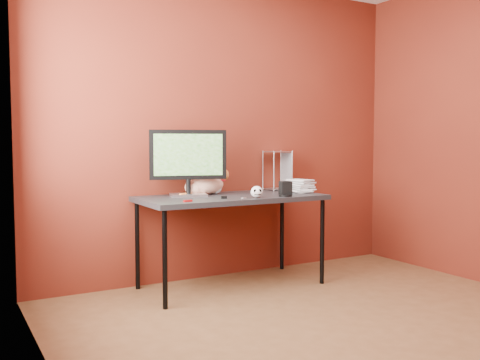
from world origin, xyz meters
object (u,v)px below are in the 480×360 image
desk (231,202)px  cat (205,185)px  skull_mug (257,192)px  speaker (285,189)px  monitor (188,159)px  book_stack (294,121)px

desk → cat: size_ratio=3.01×
skull_mug → speaker: 0.26m
skull_mug → speaker: bearing=18.2°
monitor → book_stack: 1.00m
skull_mug → speaker: size_ratio=0.83×
cat → skull_mug: (0.23, -0.44, -0.03)m
cat → speaker: cat is taller
monitor → cat: bearing=37.3°
monitor → skull_mug: 0.61m
desk → monitor: 0.49m
desk → book_stack: bearing=-1.7°
book_stack → desk: bearing=178.3°
desk → speaker: bearing=-38.6°
cat → speaker: size_ratio=4.08×
cat → book_stack: bearing=-18.6°
cat → monitor: bearing=-161.9°
cat → book_stack: size_ratio=0.40×
cat → speaker: bearing=-46.5°
monitor → speaker: size_ratio=4.93×
skull_mug → cat: bearing=139.9°
desk → speaker: (0.34, -0.27, 0.11)m
desk → skull_mug: 0.29m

